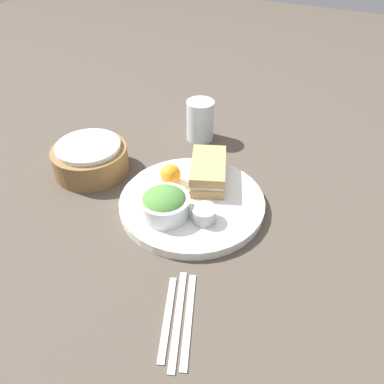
{
  "coord_description": "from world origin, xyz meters",
  "views": [
    {
      "loc": [
        -0.57,
        -0.31,
        0.57
      ],
      "look_at": [
        0.0,
        0.0,
        0.04
      ],
      "focal_mm": 35.0,
      "sensor_mm": 36.0,
      "label": 1
    }
  ],
  "objects_px": {
    "drink_glass": "(200,120)",
    "fork": "(188,318)",
    "knife": "(178,318)",
    "bread_basket": "(91,158)",
    "plate": "(192,202)",
    "spoon": "(168,317)",
    "sandwich": "(208,171)",
    "dressing_cup": "(204,214)",
    "salad_bowl": "(164,204)"
  },
  "relations": [
    {
      "from": "drink_glass",
      "to": "fork",
      "type": "relative_size",
      "value": 0.62
    },
    {
      "from": "fork",
      "to": "knife",
      "type": "xyz_separation_m",
      "value": [
        -0.01,
        0.02,
        0.0
      ]
    },
    {
      "from": "fork",
      "to": "knife",
      "type": "height_order",
      "value": "same"
    },
    {
      "from": "bread_basket",
      "to": "fork",
      "type": "height_order",
      "value": "bread_basket"
    },
    {
      "from": "drink_glass",
      "to": "knife",
      "type": "height_order",
      "value": "drink_glass"
    },
    {
      "from": "plate",
      "to": "spoon",
      "type": "bearing_deg",
      "value": -159.81
    },
    {
      "from": "spoon",
      "to": "sandwich",
      "type": "bearing_deg",
      "value": 172.34
    },
    {
      "from": "dressing_cup",
      "to": "drink_glass",
      "type": "bearing_deg",
      "value": 28.76
    },
    {
      "from": "knife",
      "to": "bread_basket",
      "type": "bearing_deg",
      "value": -146.91
    },
    {
      "from": "drink_glass",
      "to": "knife",
      "type": "relative_size",
      "value": 0.59
    },
    {
      "from": "fork",
      "to": "sandwich",
      "type": "bearing_deg",
      "value": 177.92
    },
    {
      "from": "plate",
      "to": "fork",
      "type": "bearing_deg",
      "value": -152.76
    },
    {
      "from": "dressing_cup",
      "to": "spoon",
      "type": "xyz_separation_m",
      "value": [
        -0.23,
        -0.05,
        -0.03
      ]
    },
    {
      "from": "dressing_cup",
      "to": "knife",
      "type": "distance_m",
      "value": 0.23
    },
    {
      "from": "bread_basket",
      "to": "knife",
      "type": "distance_m",
      "value": 0.49
    },
    {
      "from": "plate",
      "to": "salad_bowl",
      "type": "bearing_deg",
      "value": 158.48
    },
    {
      "from": "plate",
      "to": "salad_bowl",
      "type": "relative_size",
      "value": 3.02
    },
    {
      "from": "drink_glass",
      "to": "salad_bowl",
      "type": "bearing_deg",
      "value": -164.65
    },
    {
      "from": "sandwich",
      "to": "drink_glass",
      "type": "relative_size",
      "value": 1.45
    },
    {
      "from": "fork",
      "to": "plate",
      "type": "bearing_deg",
      "value": -176.47
    },
    {
      "from": "salad_bowl",
      "to": "spoon",
      "type": "distance_m",
      "value": 0.25
    },
    {
      "from": "bread_basket",
      "to": "drink_glass",
      "type": "bearing_deg",
      "value": -31.53
    },
    {
      "from": "sandwich",
      "to": "knife",
      "type": "xyz_separation_m",
      "value": [
        -0.35,
        -0.12,
        -0.05
      ]
    },
    {
      "from": "knife",
      "to": "spoon",
      "type": "xyz_separation_m",
      "value": [
        -0.01,
        0.02,
        0.0
      ]
    },
    {
      "from": "salad_bowl",
      "to": "fork",
      "type": "xyz_separation_m",
      "value": [
        -0.19,
        -0.16,
        -0.05
      ]
    },
    {
      "from": "knife",
      "to": "plate",
      "type": "bearing_deg",
      "value": -180.0
    },
    {
      "from": "fork",
      "to": "spoon",
      "type": "relative_size",
      "value": 1.11
    },
    {
      "from": "dressing_cup",
      "to": "spoon",
      "type": "distance_m",
      "value": 0.23
    },
    {
      "from": "spoon",
      "to": "fork",
      "type": "bearing_deg",
      "value": 90.0
    },
    {
      "from": "salad_bowl",
      "to": "dressing_cup",
      "type": "xyz_separation_m",
      "value": [
        0.02,
        -0.08,
        -0.01
      ]
    },
    {
      "from": "dressing_cup",
      "to": "bread_basket",
      "type": "bearing_deg",
      "value": 81.86
    },
    {
      "from": "spoon",
      "to": "knife",
      "type": "bearing_deg",
      "value": 90.0
    },
    {
      "from": "plate",
      "to": "dressing_cup",
      "type": "height_order",
      "value": "dressing_cup"
    },
    {
      "from": "sandwich",
      "to": "salad_bowl",
      "type": "height_order",
      "value": "salad_bowl"
    },
    {
      "from": "bread_basket",
      "to": "sandwich",
      "type": "bearing_deg",
      "value": -74.77
    },
    {
      "from": "drink_glass",
      "to": "knife",
      "type": "bearing_deg",
      "value": -156.11
    },
    {
      "from": "sandwich",
      "to": "drink_glass",
      "type": "distance_m",
      "value": 0.23
    },
    {
      "from": "plate",
      "to": "knife",
      "type": "bearing_deg",
      "value": -156.29
    },
    {
      "from": "drink_glass",
      "to": "spoon",
      "type": "xyz_separation_m",
      "value": [
        -0.55,
        -0.22,
        -0.05
      ]
    },
    {
      "from": "salad_bowl",
      "to": "plate",
      "type": "bearing_deg",
      "value": -21.52
    },
    {
      "from": "knife",
      "to": "sandwich",
      "type": "bearing_deg",
      "value": 175.12
    },
    {
      "from": "sandwich",
      "to": "drink_glass",
      "type": "bearing_deg",
      "value": 31.93
    },
    {
      "from": "plate",
      "to": "spoon",
      "type": "distance_m",
      "value": 0.29
    },
    {
      "from": "bread_basket",
      "to": "fork",
      "type": "relative_size",
      "value": 1.03
    },
    {
      "from": "bread_basket",
      "to": "knife",
      "type": "bearing_deg",
      "value": -123.2
    },
    {
      "from": "drink_glass",
      "to": "knife",
      "type": "distance_m",
      "value": 0.6
    },
    {
      "from": "fork",
      "to": "knife",
      "type": "bearing_deg",
      "value": -90.0
    },
    {
      "from": "sandwich",
      "to": "salad_bowl",
      "type": "xyz_separation_m",
      "value": [
        -0.15,
        0.03,
        0.0
      ]
    },
    {
      "from": "fork",
      "to": "drink_glass",
      "type": "bearing_deg",
      "value": -178.1
    },
    {
      "from": "dressing_cup",
      "to": "sandwich",
      "type": "bearing_deg",
      "value": 23.55
    }
  ]
}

